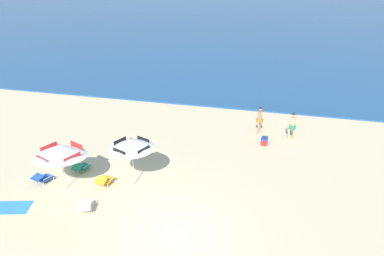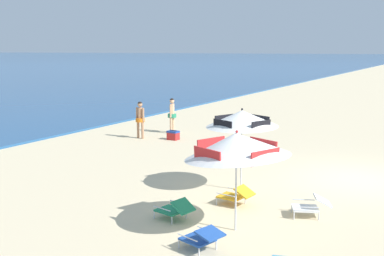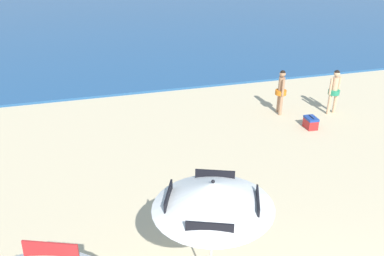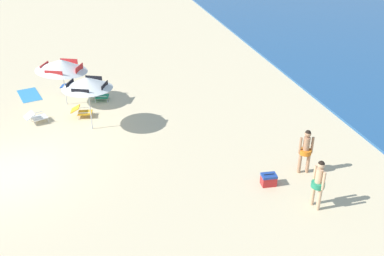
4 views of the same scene
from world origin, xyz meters
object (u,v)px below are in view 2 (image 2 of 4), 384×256
lounge_chair_under_umbrella (236,195)px  lounge_chair_spare_folded (202,237)px  lounge_chair_beside_umbrella (175,209)px  beach_umbrella_striped_second (242,119)px  cooler_box (173,135)px  person_standing_beside (172,113)px  beach_umbrella_striped_main (237,145)px  person_standing_near_shore (140,117)px  lounge_chair_facing_sea (311,206)px

lounge_chair_under_umbrella → lounge_chair_spare_folded: bearing=-169.7°
lounge_chair_beside_umbrella → lounge_chair_spare_folded: (-1.19, -1.34, 0.01)m
beach_umbrella_striped_second → cooler_box: size_ratio=5.41×
lounge_chair_spare_folded → person_standing_beside: 13.33m
beach_umbrella_striped_main → beach_umbrella_striped_second: size_ratio=0.87×
person_standing_near_shore → beach_umbrella_striped_main: bearing=-134.3°
beach_umbrella_striped_main → person_standing_near_shore: (7.90, 8.10, -0.97)m
lounge_chair_under_umbrella → person_standing_beside: bearing=40.0°
lounge_chair_under_umbrella → lounge_chair_beside_umbrella: size_ratio=0.96×
lounge_chair_under_umbrella → person_standing_near_shore: size_ratio=0.57×
person_standing_near_shore → person_standing_beside: size_ratio=1.00×
lounge_chair_spare_folded → cooler_box: (9.62, 6.48, -0.08)m
beach_umbrella_striped_second → lounge_chair_spare_folded: 4.58m
beach_umbrella_striped_second → cooler_box: (5.50, 5.57, -1.85)m
beach_umbrella_striped_second → lounge_chair_spare_folded: beach_umbrella_striped_second is taller
beach_umbrella_striped_second → person_standing_beside: beach_umbrella_striped_second is taller
lounge_chair_beside_umbrella → lounge_chair_facing_sea: bearing=-57.1°
lounge_chair_beside_umbrella → lounge_chair_facing_sea: lounge_chair_beside_umbrella is taller
lounge_chair_under_umbrella → beach_umbrella_striped_second: bearing=17.4°
lounge_chair_facing_sea → person_standing_near_shore: (6.24, 9.33, 0.69)m
lounge_chair_beside_umbrella → lounge_chair_under_umbrella: bearing=-26.2°
person_standing_beside → lounge_chair_under_umbrella: bearing=-140.0°
lounge_chair_under_umbrella → lounge_chair_facing_sea: 1.91m
person_standing_near_shore → cooler_box: bearing=-74.0°
lounge_chair_spare_folded → person_standing_near_shore: person_standing_near_shore is taller
lounge_chair_under_umbrella → person_standing_beside: (8.20, 6.89, 0.69)m
lounge_chair_beside_umbrella → lounge_chair_spare_folded: bearing=-131.6°
lounge_chair_facing_sea → person_standing_near_shore: size_ratio=0.62×
lounge_chair_facing_sea → lounge_chair_spare_folded: 3.27m
beach_umbrella_striped_second → person_standing_near_shore: size_ratio=1.69×
lounge_chair_beside_umbrella → lounge_chair_spare_folded: 1.80m
beach_umbrella_striped_second → cooler_box: bearing=45.4°
lounge_chair_facing_sea → person_standing_beside: size_ratio=0.61×
lounge_chair_beside_umbrella → beach_umbrella_striped_main: bearing=-85.9°
lounge_chair_under_umbrella → person_standing_beside: 10.73m
lounge_chair_under_umbrella → cooler_box: 9.02m
lounge_chair_spare_folded → cooler_box: size_ratio=1.86×
lounge_chair_under_umbrella → lounge_chair_spare_folded: size_ratio=0.99×
lounge_chair_beside_umbrella → person_standing_beside: 11.61m
beach_umbrella_striped_second → person_standing_beside: 9.57m
beach_umbrella_striped_main → lounge_chair_facing_sea: bearing=-36.6°
lounge_chair_spare_folded → beach_umbrella_striped_second: bearing=12.6°
lounge_chair_beside_umbrella → person_standing_near_shore: 10.40m
lounge_chair_under_umbrella → lounge_chair_facing_sea: (0.10, -1.91, -0.00)m
lounge_chair_under_umbrella → beach_umbrella_striped_main: bearing=-156.6°
lounge_chair_spare_folded → cooler_box: 11.60m
lounge_chair_facing_sea → person_standing_beside: (8.10, 8.80, 0.69)m
lounge_chair_under_umbrella → person_standing_near_shore: 9.79m
cooler_box → lounge_chair_under_umbrella: bearing=-138.6°
person_standing_near_shore → lounge_chair_facing_sea: bearing=-123.8°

